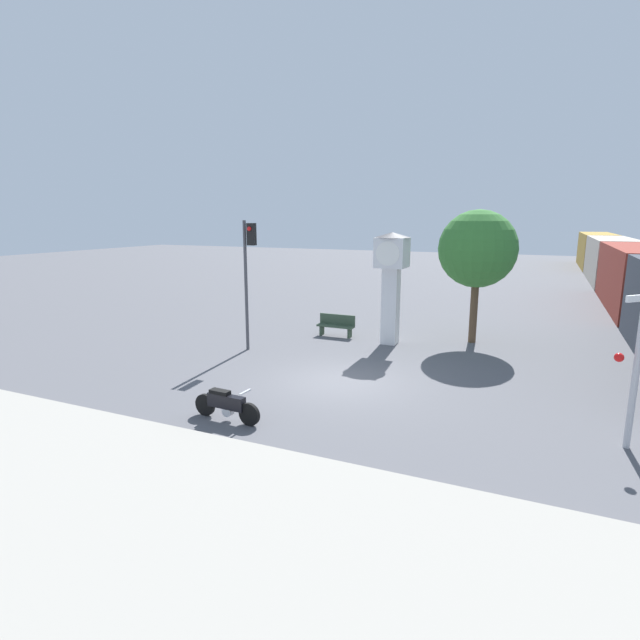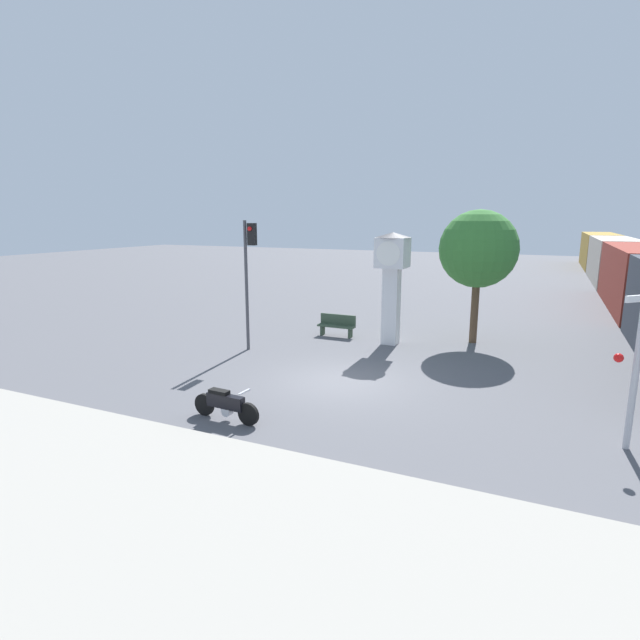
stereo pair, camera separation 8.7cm
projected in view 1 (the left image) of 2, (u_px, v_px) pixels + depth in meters
The scene contains 9 objects.
ground_plane at pixel (341, 381), 15.39m from camera, with size 120.00×120.00×0.00m, color #56565B.
sidewalk_strip at pixel (163, 520), 8.26m from camera, with size 36.00×6.00×0.10m.
motorcycle at pixel (226, 405), 12.36m from camera, with size 1.94×0.42×0.86m.
clock_tower at pixel (391, 270), 19.45m from camera, with size 1.39×1.39×4.41m.
freight_train at pixel (621, 267), 33.26m from camera, with size 2.80×50.74×3.40m.
traffic_light at pixel (248, 263), 18.41m from camera, with size 0.50×0.35×4.87m.
railroad_crossing_signal at pixel (638, 359), 10.56m from camera, with size 0.90×0.82×3.69m.
street_tree at pixel (478, 249), 19.50m from camera, with size 3.04×3.04×5.28m.
bench at pixel (336, 325), 21.20m from camera, with size 1.60×0.44×0.92m.
Camera 1 is at (5.41, -13.68, 4.96)m, focal length 28.00 mm.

